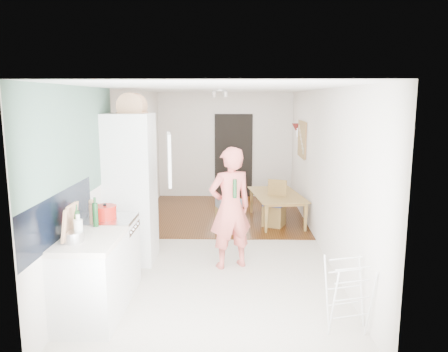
{
  "coord_description": "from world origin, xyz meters",
  "views": [
    {
      "loc": [
        0.22,
        -6.89,
        2.35
      ],
      "look_at": [
        0.05,
        0.2,
        1.09
      ],
      "focal_mm": 35.0,
      "sensor_mm": 36.0,
      "label": 1
    }
  ],
  "objects_px": {
    "drying_rack": "(348,296)",
    "stool": "(227,220)",
    "dining_chair": "(274,204)",
    "dining_table": "(278,210)",
    "person": "(230,197)"
  },
  "relations": [
    {
      "from": "dining_table",
      "to": "dining_chair",
      "type": "bearing_deg",
      "value": 153.3
    },
    {
      "from": "dining_table",
      "to": "drying_rack",
      "type": "height_order",
      "value": "drying_rack"
    },
    {
      "from": "person",
      "to": "drying_rack",
      "type": "height_order",
      "value": "person"
    },
    {
      "from": "dining_table",
      "to": "drying_rack",
      "type": "bearing_deg",
      "value": 176.19
    },
    {
      "from": "dining_table",
      "to": "drying_rack",
      "type": "xyz_separation_m",
      "value": [
        0.31,
        -4.03,
        0.14
      ]
    },
    {
      "from": "dining_table",
      "to": "person",
      "type": "bearing_deg",
      "value": 150.47
    },
    {
      "from": "dining_table",
      "to": "stool",
      "type": "xyz_separation_m",
      "value": [
        -0.97,
        -0.67,
        -0.01
      ]
    },
    {
      "from": "dining_chair",
      "to": "drying_rack",
      "type": "xyz_separation_m",
      "value": [
        0.42,
        -3.72,
        -0.06
      ]
    },
    {
      "from": "dining_chair",
      "to": "drying_rack",
      "type": "relative_size",
      "value": 1.15
    },
    {
      "from": "person",
      "to": "stool",
      "type": "bearing_deg",
      "value": -111.11
    },
    {
      "from": "dining_chair",
      "to": "stool",
      "type": "height_order",
      "value": "dining_chair"
    },
    {
      "from": "drying_rack",
      "to": "stool",
      "type": "bearing_deg",
      "value": 95.19
    },
    {
      "from": "stool",
      "to": "person",
      "type": "bearing_deg",
      "value": -87.72
    },
    {
      "from": "dining_table",
      "to": "dining_chair",
      "type": "relative_size",
      "value": 1.55
    },
    {
      "from": "person",
      "to": "stool",
      "type": "xyz_separation_m",
      "value": [
        -0.07,
        1.65,
        -0.79
      ]
    }
  ]
}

